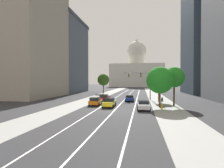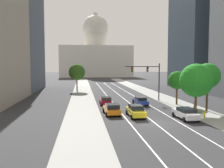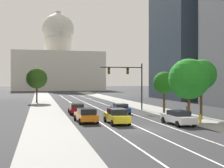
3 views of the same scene
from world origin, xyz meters
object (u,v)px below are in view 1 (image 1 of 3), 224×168
(car_crimson, at_px, (105,97))
(car_blue, at_px, (130,98))
(capitol_building, at_px, (137,71))
(fire_hydrant, at_px, (162,107))
(street_tree_far_right, at_px, (174,77))
(car_yellow, at_px, (109,102))
(street_tree_near_right, at_px, (159,83))
(street_tree_mid_right, at_px, (160,80))
(cyclist, at_px, (162,102))
(car_white, at_px, (143,105))
(car_orange, at_px, (96,101))
(street_tree_near_left, at_px, (103,80))
(traffic_signal_mast, at_px, (142,79))

(car_crimson, relative_size, car_blue, 0.96)
(capitol_building, distance_m, fire_hydrant, 125.27)
(street_tree_far_right, bearing_deg, car_yellow, -165.70)
(car_yellow, distance_m, street_tree_near_right, 13.73)
(street_tree_near_right, relative_size, street_tree_mid_right, 0.82)
(car_blue, relative_size, fire_hydrant, 4.95)
(car_blue, distance_m, street_tree_far_right, 11.80)
(cyclist, bearing_deg, capitol_building, 8.57)
(car_white, bearing_deg, car_yellow, 68.24)
(car_yellow, xyz_separation_m, street_tree_far_right, (11.49, 2.93, 4.45))
(street_tree_mid_right, bearing_deg, car_blue, 123.40)
(street_tree_far_right, bearing_deg, fire_hydrant, -120.87)
(street_tree_mid_right, bearing_deg, car_orange, 175.47)
(capitol_building, bearing_deg, car_white, -87.96)
(car_orange, bearing_deg, cyclist, -91.57)
(car_white, bearing_deg, capitol_building, 0.50)
(car_crimson, bearing_deg, car_orange, -178.52)
(street_tree_mid_right, height_order, street_tree_near_left, street_tree_near_left)
(traffic_signal_mast, relative_size, street_tree_far_right, 1.01)
(car_crimson, xyz_separation_m, fire_hydrant, (11.84, -11.98, -0.30))
(street_tree_near_left, bearing_deg, street_tree_near_right, -54.49)
(car_white, distance_m, car_yellow, 6.34)
(car_white, xyz_separation_m, street_tree_near_right, (3.44, 11.62, 3.46))
(car_white, distance_m, street_tree_near_right, 12.60)
(cyclist, bearing_deg, street_tree_far_right, -64.50)
(street_tree_far_right, bearing_deg, street_tree_near_left, 122.33)
(street_tree_far_right, distance_m, street_tree_near_right, 6.91)
(car_blue, relative_size, traffic_signal_mast, 0.62)
(car_orange, distance_m, traffic_signal_mast, 15.77)
(fire_hydrant, bearing_deg, street_tree_mid_right, 92.01)
(street_tree_mid_right, bearing_deg, car_yellow, -173.97)
(car_blue, xyz_separation_m, street_tree_mid_right, (5.80, -8.80, 4.00))
(car_orange, height_order, fire_hydrant, car_orange)
(car_yellow, xyz_separation_m, car_blue, (2.98, 9.72, -0.09))
(car_orange, distance_m, cyclist, 12.26)
(car_white, xyz_separation_m, car_blue, (-2.97, 11.91, -0.04))
(capitol_building, relative_size, traffic_signal_mast, 5.97)
(car_yellow, bearing_deg, capitol_building, -1.39)
(car_white, bearing_deg, traffic_signal_mast, -0.86)
(car_white, relative_size, car_yellow, 1.01)
(capitol_building, height_order, car_crimson, capitol_building)
(car_crimson, height_order, car_blue, car_crimson)
(street_tree_far_right, height_order, street_tree_mid_right, street_tree_far_right)
(car_white, bearing_deg, car_blue, 12.47)
(car_blue, relative_size, street_tree_near_right, 0.77)
(cyclist, bearing_deg, fire_hydrant, 178.02)
(car_yellow, relative_size, car_crimson, 1.11)
(street_tree_far_right, height_order, street_tree_near_left, street_tree_near_left)
(street_tree_mid_right, bearing_deg, street_tree_near_right, 85.89)
(car_white, bearing_deg, cyclist, -39.44)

